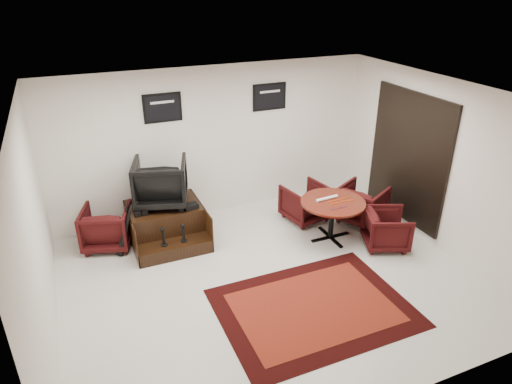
{
  "coord_description": "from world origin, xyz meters",
  "views": [
    {
      "loc": [
        -2.42,
        -5.14,
        4.18
      ],
      "look_at": [
        0.16,
        0.9,
        1.06
      ],
      "focal_mm": 32.0,
      "sensor_mm": 36.0,
      "label": 1
    }
  ],
  "objects_px": {
    "table_chair_corner": "(387,227)",
    "table_chair_window": "(362,202)",
    "shine_chair": "(160,180)",
    "meeting_table": "(333,206)",
    "shine_podium": "(166,224)",
    "armchair_side": "(107,225)",
    "table_chair_back": "(305,201)"
  },
  "relations": [
    {
      "from": "armchair_side",
      "to": "table_chair_window",
      "type": "relative_size",
      "value": 1.0
    },
    {
      "from": "shine_podium",
      "to": "table_chair_back",
      "type": "distance_m",
      "value": 2.58
    },
    {
      "from": "meeting_table",
      "to": "table_chair_back",
      "type": "relative_size",
      "value": 1.45
    },
    {
      "from": "table_chair_corner",
      "to": "shine_podium",
      "type": "bearing_deg",
      "value": 86.15
    },
    {
      "from": "table_chair_window",
      "to": "shine_podium",
      "type": "bearing_deg",
      "value": 49.53
    },
    {
      "from": "armchair_side",
      "to": "table_chair_corner",
      "type": "distance_m",
      "value": 4.7
    },
    {
      "from": "shine_chair",
      "to": "meeting_table",
      "type": "distance_m",
      "value": 2.95
    },
    {
      "from": "armchair_side",
      "to": "table_chair_window",
      "type": "xyz_separation_m",
      "value": [
        4.45,
        -0.96,
        -0.0
      ]
    },
    {
      "from": "table_chair_window",
      "to": "table_chair_corner",
      "type": "bearing_deg",
      "value": 143.79
    },
    {
      "from": "shine_podium",
      "to": "armchair_side",
      "type": "distance_m",
      "value": 0.98
    },
    {
      "from": "shine_chair",
      "to": "table_chair_corner",
      "type": "bearing_deg",
      "value": 168.61
    },
    {
      "from": "shine_podium",
      "to": "armchair_side",
      "type": "xyz_separation_m",
      "value": [
        -0.96,
        0.18,
        0.1
      ]
    },
    {
      "from": "shine_podium",
      "to": "table_chair_corner",
      "type": "xyz_separation_m",
      "value": [
        3.37,
        -1.67,
        0.06
      ]
    },
    {
      "from": "meeting_table",
      "to": "table_chair_back",
      "type": "xyz_separation_m",
      "value": [
        -0.08,
        0.79,
        -0.25
      ]
    },
    {
      "from": "meeting_table",
      "to": "shine_chair",
      "type": "bearing_deg",
      "value": 155.29
    },
    {
      "from": "table_chair_window",
      "to": "table_chair_corner",
      "type": "height_order",
      "value": "table_chair_window"
    },
    {
      "from": "armchair_side",
      "to": "table_chair_back",
      "type": "distance_m",
      "value": 3.56
    },
    {
      "from": "shine_chair",
      "to": "table_chair_corner",
      "type": "distance_m",
      "value": 3.89
    },
    {
      "from": "armchair_side",
      "to": "meeting_table",
      "type": "xyz_separation_m",
      "value": [
        3.61,
        -1.27,
        0.24
      ]
    },
    {
      "from": "shine_chair",
      "to": "armchair_side",
      "type": "bearing_deg",
      "value": 13.87
    },
    {
      "from": "armchair_side",
      "to": "table_chair_corner",
      "type": "height_order",
      "value": "armchair_side"
    },
    {
      "from": "table_chair_corner",
      "to": "table_chair_window",
      "type": "bearing_deg",
      "value": 14.35
    },
    {
      "from": "armchair_side",
      "to": "meeting_table",
      "type": "height_order",
      "value": "armchair_side"
    },
    {
      "from": "shine_chair",
      "to": "shine_podium",
      "type": "bearing_deg",
      "value": 106.82
    },
    {
      "from": "meeting_table",
      "to": "shine_podium",
      "type": "bearing_deg",
      "value": 157.74
    },
    {
      "from": "table_chair_window",
      "to": "shine_chair",
      "type": "bearing_deg",
      "value": 47.45
    },
    {
      "from": "armchair_side",
      "to": "table_chair_window",
      "type": "height_order",
      "value": "armchair_side"
    },
    {
      "from": "meeting_table",
      "to": "table_chair_window",
      "type": "bearing_deg",
      "value": 20.2
    },
    {
      "from": "shine_chair",
      "to": "meeting_table",
      "type": "relative_size",
      "value": 0.8
    },
    {
      "from": "shine_chair",
      "to": "table_chair_back",
      "type": "height_order",
      "value": "shine_chair"
    },
    {
      "from": "meeting_table",
      "to": "table_chair_corner",
      "type": "bearing_deg",
      "value": -39.26
    },
    {
      "from": "table_chair_back",
      "to": "table_chair_corner",
      "type": "relative_size",
      "value": 1.06
    }
  ]
}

